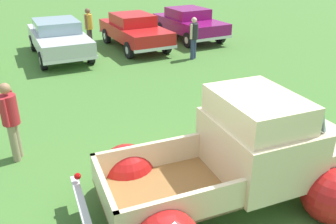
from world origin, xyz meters
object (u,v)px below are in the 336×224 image
(show_car_1, at_px, (58,37))
(show_car_3, at_px, (189,23))
(vintage_pickup_truck, at_px, (243,162))
(spectator_1, at_px, (194,36))
(spectator_0, at_px, (10,117))
(spectator_2, at_px, (89,26))
(show_car_2, at_px, (134,30))

(show_car_1, distance_m, show_car_3, 6.13)
(vintage_pickup_truck, height_order, show_car_3, vintage_pickup_truck)
(show_car_3, relative_size, spectator_1, 2.61)
(show_car_1, height_order, spectator_1, spectator_1)
(show_car_1, xyz_separation_m, spectator_0, (-2.58, -7.32, 0.16))
(show_car_1, xyz_separation_m, spectator_2, (1.46, 0.71, 0.18))
(show_car_2, height_order, spectator_1, spectator_1)
(vintage_pickup_truck, xyz_separation_m, spectator_2, (0.85, 11.25, 0.21))
(show_car_2, height_order, show_car_3, same)
(vintage_pickup_truck, height_order, spectator_1, vintage_pickup_truck)
(show_car_3, relative_size, spectator_0, 2.53)
(vintage_pickup_truck, distance_m, show_car_2, 10.71)
(show_car_2, bearing_deg, show_car_3, 96.75)
(spectator_0, bearing_deg, spectator_1, -124.06)
(vintage_pickup_truck, distance_m, show_car_3, 12.02)
(vintage_pickup_truck, height_order, spectator_0, vintage_pickup_truck)
(show_car_2, height_order, spectator_0, spectator_0)
(show_car_1, relative_size, spectator_0, 2.80)
(show_car_3, bearing_deg, vintage_pickup_truck, -26.93)
(show_car_3, bearing_deg, show_car_1, -88.29)
(spectator_1, bearing_deg, show_car_2, 175.14)
(spectator_0, xyz_separation_m, spectator_2, (4.04, 8.03, 0.03))
(spectator_0, bearing_deg, show_car_1, -85.87)
(spectator_0, bearing_deg, show_car_3, -115.86)
(spectator_1, bearing_deg, vintage_pickup_truck, -58.32)
(show_car_1, bearing_deg, show_car_3, 94.30)
(spectator_0, distance_m, spectator_2, 8.99)
(vintage_pickup_truck, height_order, show_car_2, vintage_pickup_truck)
(show_car_3, bearing_deg, spectator_1, -28.14)
(show_car_1, relative_size, show_car_2, 1.05)
(spectator_0, bearing_deg, vintage_pickup_truck, 158.22)
(show_car_2, bearing_deg, vintage_pickup_truck, -12.69)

